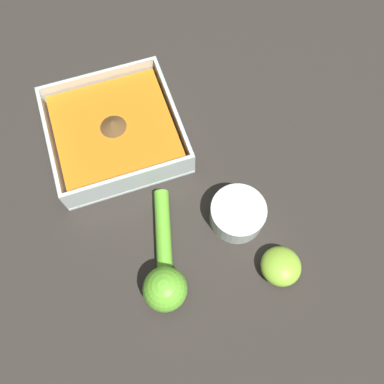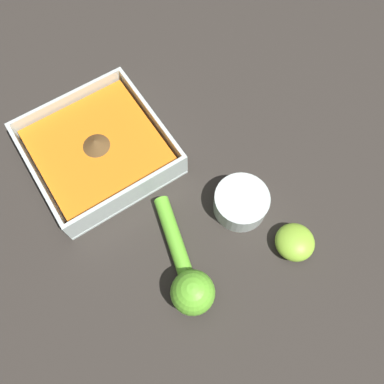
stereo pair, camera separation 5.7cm
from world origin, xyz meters
name	(u,v)px [view 2 (the right image)]	position (x,y,z in m)	size (l,w,h in m)	color
ground_plane	(102,179)	(0.00, 0.00, 0.00)	(4.00, 4.00, 0.00)	#332D28
square_dish	(99,151)	(0.02, 0.04, 0.02)	(0.21, 0.21, 0.05)	silver
spice_bowl	(241,203)	(0.16, -0.16, 0.02)	(0.08, 0.08, 0.04)	silver
lemon_squeezer	(188,279)	(0.03, -0.22, 0.03)	(0.08, 0.18, 0.06)	#6BC633
lemon_half	(295,242)	(0.19, -0.26, 0.02)	(0.06, 0.06, 0.03)	#93CC38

